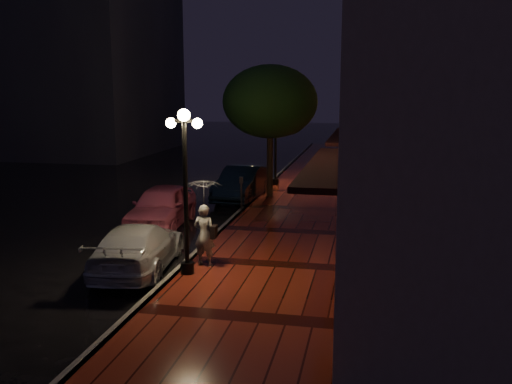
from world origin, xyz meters
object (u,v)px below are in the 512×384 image
Objects in this scene: streetlamp_far at (276,136)px; woman_with_umbrella at (204,209)px; street_tree at (270,104)px; silver_car at (138,247)px; navy_car at (242,183)px; streetlamp_near at (185,182)px; pink_car at (162,206)px; parking_meter at (241,192)px.

streetlamp_far is 13.26m from woman_with_umbrella.
silver_car is (-1.82, -10.56, -3.59)m from street_tree.
woman_with_umbrella is at bearing -79.09° from navy_car.
woman_with_umbrella is (-0.01, -10.22, -2.51)m from street_tree.
streetlamp_near is 11.12m from street_tree.
streetlamp_far is 0.97× the size of pink_car.
pink_car reaches higher than navy_car.
pink_car is at bearing -149.59° from parking_meter.
pink_car is at bearing -83.73° from silver_car.
streetlamp_near is 0.97× the size of pink_car.
silver_car is at bearing 164.61° from streetlamp_near.
parking_meter is at bearing 35.95° from pink_car.
silver_car is 6.97m from parking_meter.
navy_car is 1.00× the size of silver_car.
streetlamp_far is at bearing 90.00° from streetlamp_near.
street_tree is at bearing -106.64° from silver_car.
navy_car is at bearing -73.45° from woman_with_umbrella.
silver_car is (1.12, -4.78, -0.10)m from pink_car.
navy_car is (-0.95, -3.33, -1.86)m from streetlamp_far.
pink_car is 5.41m from woman_with_umbrella.
parking_meter is at bearing -108.14° from silver_car.
streetlamp_far reaches higher than parking_meter.
streetlamp_near reaches higher than woman_with_umbrella.
parking_meter is at bearing -73.64° from navy_car.
streetlamp_near reaches higher than silver_car.
street_tree is at bearing -80.40° from woman_with_umbrella.
navy_car is at bearing -165.27° from street_tree.
navy_car is (1.73, 5.46, -0.01)m from pink_car.
pink_car reaches higher than silver_car.
silver_car is (-0.61, -10.24, -0.09)m from navy_car.
street_tree reaches higher than pink_car.
street_tree reaches higher than streetlamp_near.
streetlamp_near is 1.80× the size of woman_with_umbrella.
streetlamp_near is 1.18m from woman_with_umbrella.
streetlamp_far is 9.37m from pink_car.
parking_meter is (1.36, 6.83, 0.36)m from silver_car.
pink_car is 3.22m from parking_meter.
silver_car is at bearing -110.40° from parking_meter.
parking_meter reaches higher than navy_car.
navy_car is 3.14× the size of parking_meter.
streetlamp_near reaches higher than parking_meter.
streetlamp_near is 10.88m from navy_car.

